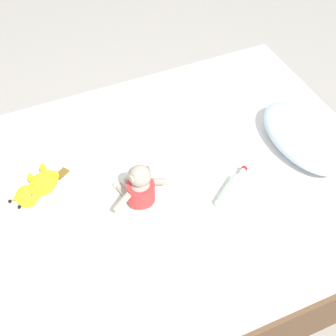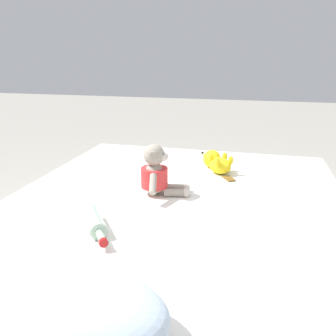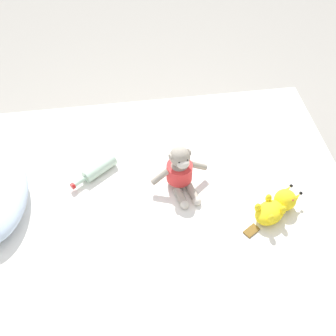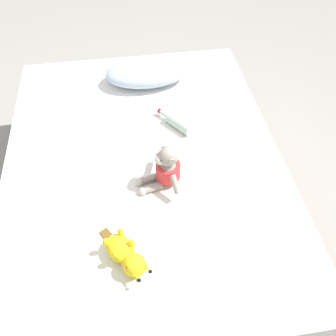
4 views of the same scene
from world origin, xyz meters
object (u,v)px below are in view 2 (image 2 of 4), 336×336
object	(u,v)px
pillow	(53,307)
glass_bottle	(95,222)
bed	(168,268)
plush_yellow_creature	(217,162)
plush_monkey	(157,174)

from	to	relation	value
pillow	glass_bottle	bearing A→B (deg)	-74.89
pillow	bed	bearing A→B (deg)	-98.31
bed	plush_yellow_creature	distance (m)	0.67
bed	plush_monkey	size ratio (longest dim) A/B	7.04
bed	plush_yellow_creature	world-z (taller)	plush_yellow_creature
pillow	plush_yellow_creature	distance (m)	1.27
pillow	glass_bottle	world-z (taller)	pillow
pillow	glass_bottle	size ratio (longest dim) A/B	2.35
plush_yellow_creature	glass_bottle	size ratio (longest dim) A/B	1.32
plush_monkey	glass_bottle	world-z (taller)	plush_monkey
glass_bottle	plush_monkey	bearing A→B (deg)	-108.08
pillow	plush_yellow_creature	bearing A→B (deg)	-100.31
bed	plush_monkey	xyz separation A→B (m)	(0.10, -0.18, 0.36)
glass_bottle	plush_yellow_creature	bearing A→B (deg)	-114.23
plush_yellow_creature	plush_monkey	bearing A→B (deg)	60.38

